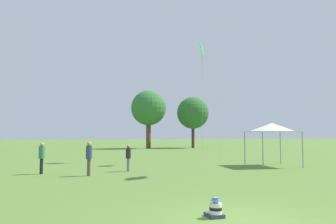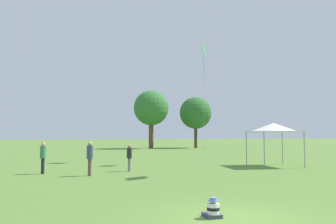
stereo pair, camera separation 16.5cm
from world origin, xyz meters
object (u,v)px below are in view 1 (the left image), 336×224
Objects in this scene: distant_tree_0 at (193,113)px; distant_tree_1 at (149,108)px; canopy_tent at (272,128)px; person_standing_1 at (42,155)px; seated_toddler at (215,209)px; person_standing_2 at (89,155)px; kite_3 at (202,54)px; person_standing_0 at (128,155)px.

distant_tree_0 is 0.91× the size of distant_tree_1.
canopy_tent is at bearing -85.86° from distant_tree_1.
person_standing_1 is 0.21× the size of distant_tree_0.
distant_tree_0 reaches higher than seated_toddler.
person_standing_2 is 0.20× the size of kite_3.
seated_toddler is 12.77m from person_standing_1.
seated_toddler is at bearing -108.97° from distant_tree_0.
seated_toddler is 0.06× the size of distant_tree_1.
person_standing_2 is 0.53× the size of canopy_tent.
canopy_tent reaches higher than person_standing_0.
seated_toddler is at bearing -128.44° from canopy_tent.
distant_tree_0 is at bearing 80.32° from canopy_tent.
person_standing_0 is at bearing -63.12° from person_standing_1.
distant_tree_1 is (12.85, 31.94, 5.40)m from person_standing_1.
canopy_tent is (9.60, 12.10, 2.47)m from seated_toddler.
kite_3 reaches higher than distant_tree_1.
person_standing_2 is at bearing -95.14° from person_standing_1.
distant_tree_1 is at bearing 94.14° from canopy_tent.
kite_3 is (5.75, 15.61, 8.38)m from seated_toddler.
person_standing_2 is at bearing 104.50° from seated_toddler.
person_standing_2 is at bearing -161.18° from kite_3.
distant_tree_1 is at bearing 78.22° from seated_toddler.
person_standing_0 is at bearing -176.84° from canopy_tent.
person_standing_2 is at bearing -107.11° from distant_tree_1.
canopy_tent is at bearing -88.15° from person_standing_0.
canopy_tent reaches higher than person_standing_1.
distant_tree_0 is at bearing 68.84° from seated_toddler.
distant_tree_0 is at bearing 135.47° from person_standing_2.
seated_toddler is 18.63m from kite_3.
person_standing_0 is 0.87× the size of person_standing_2.
kite_3 reaches higher than person_standing_2.
person_standing_0 is 2.85m from person_standing_2.
distant_tree_1 is at bearing -179.23° from distant_tree_0.
seated_toddler is 0.06× the size of kite_3.
distant_tree_0 is (9.21, 27.92, -2.77)m from kite_3.
person_standing_1 is 14.16m from kite_3.
person_standing_1 is (-4.89, -0.04, 0.11)m from person_standing_0.
person_standing_0 is at bearing -104.01° from distant_tree_1.
person_standing_2 is (-2.36, -1.60, 0.15)m from person_standing_0.
distant_tree_0 reaches higher than canopy_tent.
person_standing_0 is at bearing 90.90° from seated_toddler.
distant_tree_1 reaches higher than seated_toddler.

